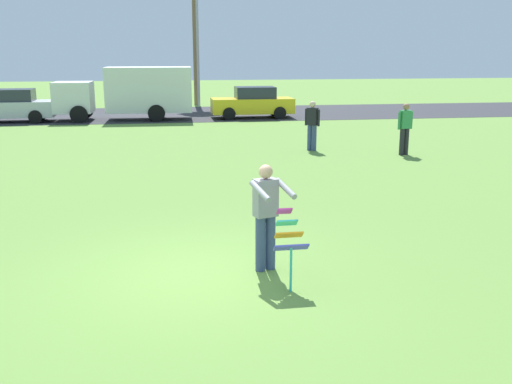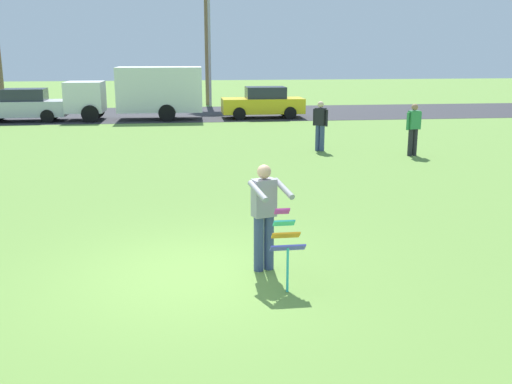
# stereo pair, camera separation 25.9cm
# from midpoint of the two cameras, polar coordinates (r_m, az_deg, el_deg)

# --- Properties ---
(ground_plane) EXTENTS (120.00, 120.00, 0.00)m
(ground_plane) POSITION_cam_midpoint_polar(r_m,az_deg,el_deg) (9.32, -5.51, -8.09)
(ground_plane) COLOR olive
(road_strip) EXTENTS (120.00, 8.00, 0.01)m
(road_strip) POSITION_cam_midpoint_polar(r_m,az_deg,el_deg) (32.59, -6.87, 7.61)
(road_strip) COLOR #2D2D33
(road_strip) RESTS_ON ground
(person_kite_flyer) EXTENTS (0.68, 0.75, 1.73)m
(person_kite_flyer) POSITION_cam_midpoint_polar(r_m,az_deg,el_deg) (9.17, 1.65, -2.11)
(person_kite_flyer) COLOR #384772
(person_kite_flyer) RESTS_ON ground
(kite_held) EXTENTS (0.51, 0.63, 1.16)m
(kite_held) POSITION_cam_midpoint_polar(r_m,az_deg,el_deg) (8.56, 3.81, -4.52)
(kite_held) COLOR #D83399
(kite_held) RESTS_ON ground
(parked_car_silver) EXTENTS (4.24, 1.92, 1.60)m
(parked_car_silver) POSITION_cam_midpoint_polar(r_m,az_deg,el_deg) (31.09, -21.65, 7.87)
(parked_car_silver) COLOR silver
(parked_car_silver) RESTS_ON ground
(parked_truck_white_box) EXTENTS (6.74, 2.22, 2.62)m
(parked_truck_white_box) POSITION_cam_midpoint_polar(r_m,az_deg,el_deg) (30.13, -10.74, 9.65)
(parked_truck_white_box) COLOR silver
(parked_truck_white_box) RESTS_ON ground
(parked_car_yellow) EXTENTS (4.21, 1.86, 1.60)m
(parked_car_yellow) POSITION_cam_midpoint_polar(r_m,az_deg,el_deg) (30.43, 0.96, 8.72)
(parked_car_yellow) COLOR yellow
(parked_car_yellow) RESTS_ON ground
(streetlight_pole) EXTENTS (0.24, 1.65, 7.00)m
(streetlight_pole) POSITION_cam_midpoint_polar(r_m,az_deg,el_deg) (37.13, -4.40, 14.58)
(streetlight_pole) COLOR #9E9EA3
(streetlight_pole) RESTS_ON ground
(person_walker_near) EXTENTS (0.56, 0.30, 1.73)m
(person_walker_near) POSITION_cam_midpoint_polar(r_m,az_deg,el_deg) (20.14, 15.54, 6.08)
(person_walker_near) COLOR #26262B
(person_walker_near) RESTS_ON ground
(person_walker_far) EXTENTS (0.46, 0.40, 1.73)m
(person_walker_far) POSITION_cam_midpoint_polar(r_m,az_deg,el_deg) (20.50, 6.68, 6.61)
(person_walker_far) COLOR #384772
(person_walker_far) RESTS_ON ground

